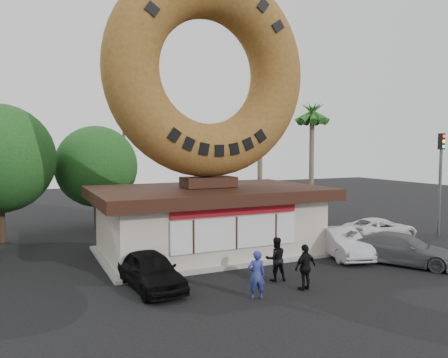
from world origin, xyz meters
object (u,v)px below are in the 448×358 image
at_px(donut_shop, 209,218).
at_px(person_right, 305,267).
at_px(giant_donut, 208,72).
at_px(car_white, 380,229).
at_px(car_black, 151,270).
at_px(traffic_signal, 441,171).
at_px(person_center, 276,259).
at_px(car_silver, 341,243).
at_px(person_left, 256,275).
at_px(car_grey, 403,249).
at_px(street_lamp, 126,159).

relative_size(donut_shop, person_right, 6.55).
bearing_deg(giant_donut, car_white, -7.35).
bearing_deg(car_white, giant_donut, 83.14).
distance_m(donut_shop, car_black, 5.98).
xyz_separation_m(giant_donut, traffic_signal, (14.00, -2.01, -5.07)).
bearing_deg(person_center, car_white, -143.10).
distance_m(donut_shop, car_silver, 6.56).
bearing_deg(person_left, car_grey, -158.42).
height_order(person_right, car_white, person_right).
xyz_separation_m(street_lamp, car_grey, (8.98, -15.69, -3.81)).
relative_size(person_center, car_silver, 0.42).
distance_m(giant_donut, person_center, 9.70).
bearing_deg(traffic_signal, person_left, -162.22).
xyz_separation_m(person_center, car_white, (9.48, 4.06, -0.25)).
relative_size(person_right, car_black, 0.42).
xyz_separation_m(traffic_signal, car_black, (-18.13, -2.20, -3.18)).
bearing_deg(person_center, street_lamp, -67.19).
height_order(street_lamp, car_white, street_lamp).
bearing_deg(donut_shop, street_lamp, 100.50).
bearing_deg(car_silver, donut_shop, 162.71).
relative_size(person_center, person_right, 1.01).
bearing_deg(car_black, traffic_signal, 1.83).
xyz_separation_m(car_silver, car_grey, (1.66, -2.21, -0.00)).
distance_m(traffic_signal, car_grey, 8.42).
height_order(street_lamp, car_silver, street_lamp).
bearing_deg(donut_shop, person_left, -99.22).
bearing_deg(car_grey, giant_donut, 108.62).
height_order(traffic_signal, person_left, traffic_signal).
distance_m(person_right, car_silver, 5.58).
bearing_deg(person_right, car_grey, 179.40).
relative_size(donut_shop, traffic_signal, 1.84).
bearing_deg(donut_shop, person_right, -81.72).
distance_m(person_right, car_grey, 6.24).
bearing_deg(car_white, car_silver, 115.71).
distance_m(car_black, car_silver, 9.63).
distance_m(traffic_signal, car_white, 5.14).
bearing_deg(giant_donut, car_grey, -38.59).
relative_size(person_center, car_grey, 0.37).
height_order(giant_donut, car_grey, giant_donut).
relative_size(street_lamp, person_center, 4.61).
bearing_deg(car_black, street_lamp, 75.81).
distance_m(giant_donut, traffic_signal, 15.02).
height_order(person_center, car_silver, person_center).
distance_m(street_lamp, car_black, 14.88).
relative_size(person_left, person_right, 1.00).
relative_size(car_silver, car_white, 0.93).
bearing_deg(street_lamp, car_black, -99.09).
distance_m(giant_donut, street_lamp, 11.10).
relative_size(donut_shop, giant_donut, 1.09).
bearing_deg(street_lamp, person_right, -80.40).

